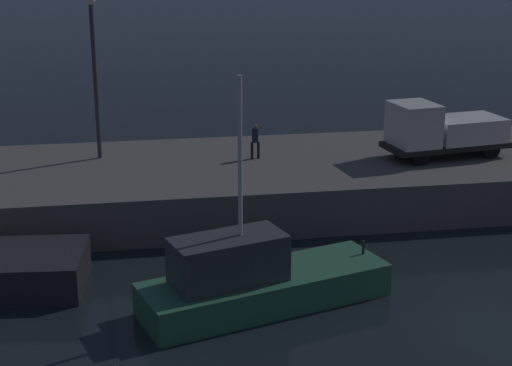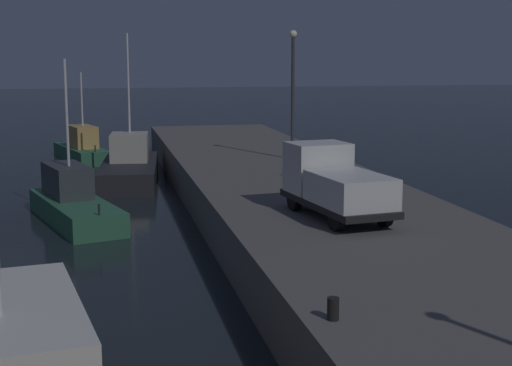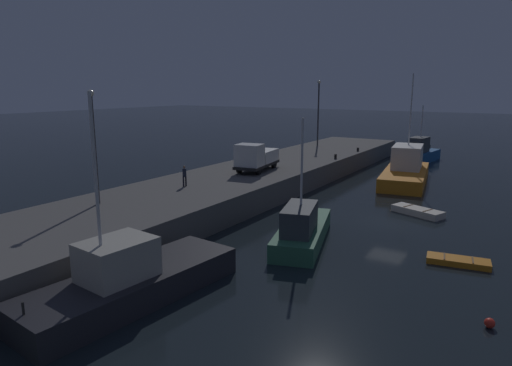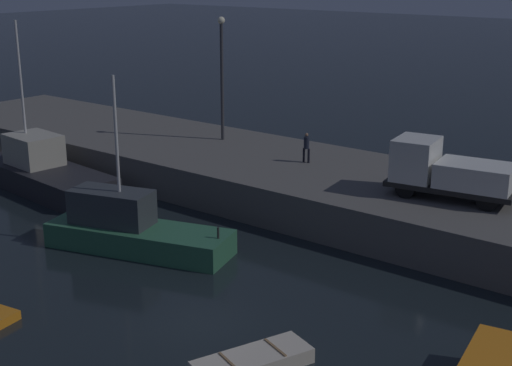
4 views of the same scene
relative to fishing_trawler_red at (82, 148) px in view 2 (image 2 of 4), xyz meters
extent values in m
cube|color=#5B5956|center=(29.13, 10.56, 0.06)|extent=(69.20, 9.66, 2.01)
cube|color=#2D6647|center=(-0.15, -0.04, -0.42)|extent=(8.39, 4.53, 1.05)
cube|color=tan|center=(0.33, 0.10, 0.93)|extent=(3.50, 2.47, 1.65)
cylinder|color=silver|center=(0.48, 0.14, 3.78)|extent=(0.14, 0.14, 4.05)
cylinder|color=#262626|center=(3.41, 1.03, 0.36)|extent=(0.10, 0.10, 0.50)
cube|color=#2D6647|center=(22.27, 0.10, -0.39)|extent=(8.83, 4.89, 1.11)
cube|color=#33383D|center=(20.98, -0.29, 0.94)|extent=(4.03, 2.70, 1.55)
cylinder|color=silver|center=(21.40, -0.16, 4.31)|extent=(0.14, 0.14, 5.17)
cylinder|color=#262626|center=(25.99, 1.22, 0.42)|extent=(0.10, 0.10, 0.50)
cube|color=#232328|center=(10.96, 3.16, -0.29)|extent=(10.88, 4.39, 1.31)
cube|color=#ADA899|center=(10.24, 3.23, 1.23)|extent=(3.27, 2.62, 1.74)
cylinder|color=silver|center=(9.49, 3.30, 5.28)|extent=(0.14, 0.14, 6.36)
cylinder|color=#262626|center=(6.11, 3.63, 0.62)|extent=(0.10, 0.10, 0.50)
cylinder|color=#38383D|center=(16.67, 12.37, 4.57)|extent=(0.20, 0.20, 7.01)
sphere|color=#F9EFCC|center=(16.67, 12.37, 8.25)|extent=(0.44, 0.44, 0.44)
cylinder|color=black|center=(30.91, 8.72, 1.52)|extent=(0.93, 0.41, 0.90)
cylinder|color=black|center=(30.63, 10.58, 1.52)|extent=(0.93, 0.41, 0.90)
cylinder|color=black|center=(34.55, 9.27, 1.52)|extent=(0.93, 0.41, 0.90)
cylinder|color=black|center=(34.28, 11.12, 1.52)|extent=(0.93, 0.41, 0.90)
cube|color=black|center=(32.59, 9.92, 1.64)|extent=(6.03, 3.06, 0.25)
cube|color=silver|center=(30.88, 9.67, 2.74)|extent=(2.15, 2.48, 1.94)
cube|color=silver|center=(33.62, 10.08, 2.31)|extent=(3.63, 2.70, 1.10)
cylinder|color=black|center=(23.63, 11.06, 1.46)|extent=(0.13, 0.13, 0.78)
cylinder|color=black|center=(23.93, 11.08, 1.46)|extent=(0.13, 0.13, 0.78)
cylinder|color=#1E2333|center=(23.78, 11.07, 2.17)|extent=(0.32, 0.32, 0.64)
sphere|color=#8C664C|center=(23.78, 11.07, 2.60)|extent=(0.19, 0.19, 0.19)
cylinder|color=black|center=(42.97, 6.44, 1.33)|extent=(0.28, 0.28, 0.53)
camera|label=1|loc=(17.94, -23.45, 10.87)|focal=54.93mm
camera|label=2|loc=(58.59, 1.33, 7.05)|focal=52.37mm
camera|label=3|loc=(-2.32, -11.82, 8.61)|focal=31.67mm
camera|label=4|loc=(45.13, -20.48, 11.37)|focal=50.72mm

